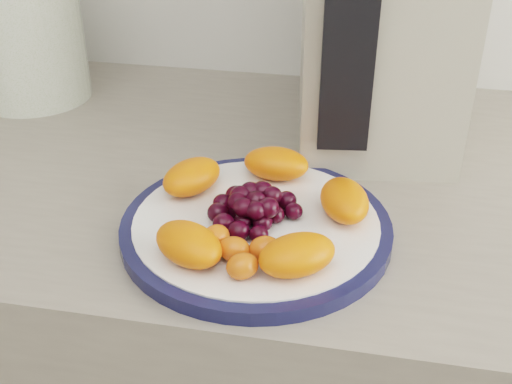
# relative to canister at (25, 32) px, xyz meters

# --- Properties ---
(plate_rim) EXTENTS (0.28, 0.28, 0.01)m
(plate_rim) POSITION_rel_canister_xyz_m (0.39, -0.29, -0.09)
(plate_rim) COLOR #14183D
(plate_rim) RESTS_ON counter
(plate_face) EXTENTS (0.25, 0.25, 0.02)m
(plate_face) POSITION_rel_canister_xyz_m (0.39, -0.29, -0.09)
(plate_face) COLOR white
(plate_face) RESTS_ON counter
(canister) EXTENTS (0.22, 0.22, 0.20)m
(canister) POSITION_rel_canister_xyz_m (0.00, 0.00, 0.00)
(canister) COLOR #476B15
(canister) RESTS_ON counter
(appliance_body) EXTENTS (0.22, 0.28, 0.32)m
(appliance_body) POSITION_rel_canister_xyz_m (0.50, -0.03, 0.06)
(appliance_body) COLOR #A9A390
(appliance_body) RESTS_ON counter
(appliance_panel) EXTENTS (0.06, 0.03, 0.24)m
(appliance_panel) POSITION_rel_canister_xyz_m (0.47, -0.17, 0.07)
(appliance_panel) COLOR black
(appliance_panel) RESTS_ON appliance_body
(fruit_plate) EXTENTS (0.24, 0.23, 0.03)m
(fruit_plate) POSITION_rel_canister_xyz_m (0.39, -0.30, -0.06)
(fruit_plate) COLOR #FF540B
(fruit_plate) RESTS_ON plate_face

